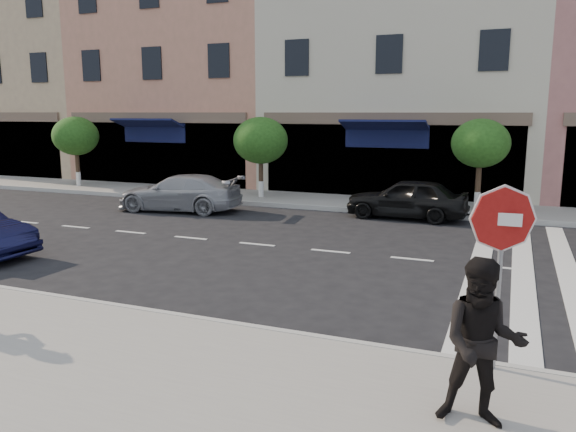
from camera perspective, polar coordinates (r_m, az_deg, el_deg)
The scene contains 13 objects.
ground at distance 10.34m, azimuth -2.49°, elevation -8.65°, with size 120.00×120.00×0.00m, color black.
sidewalk_near at distance 7.34m, azimuth -15.21°, elevation -16.76°, with size 60.00×4.50×0.15m, color gray.
sidewalk_far at distance 20.56m, azimuth 10.27°, elevation 1.07°, with size 60.00×3.00×0.15m, color gray.
building_west_far at distance 36.82m, azimuth -23.92°, elevation 13.71°, with size 12.00×9.00×12.00m, color tan.
building_west_mid at distance 30.16m, azimuth -8.58°, elevation 17.28°, with size 10.00×9.00×14.00m, color tan.
building_centre at distance 26.37m, azimuth 12.33°, elevation 14.87°, with size 11.00×9.00×11.00m, color beige.
street_tree_wa at distance 26.73m, azimuth -20.77°, elevation 7.57°, with size 2.00×2.00×3.05m.
street_tree_wb at distance 21.70m, azimuth -2.79°, elevation 7.64°, with size 2.10×2.10×3.06m.
street_tree_c at distance 19.74m, azimuth 18.98°, elevation 6.95°, with size 1.90×1.90×3.04m.
stop_sign at distance 7.37m, azimuth 20.89°, elevation -1.94°, with size 0.84×0.11×2.38m.
walker at distance 6.25m, azimuth 19.15°, elevation -12.12°, with size 0.87×0.68×1.80m, color black.
car_far_left at distance 19.85m, azimuth -10.97°, elevation 2.33°, with size 1.77×4.35×1.26m, color #999A9E.
car_far_mid at distance 18.46m, azimuth 11.98°, elevation 1.76°, with size 1.55×3.84×1.31m, color black.
Camera 1 is at (4.05, -8.89, 3.39)m, focal length 35.00 mm.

